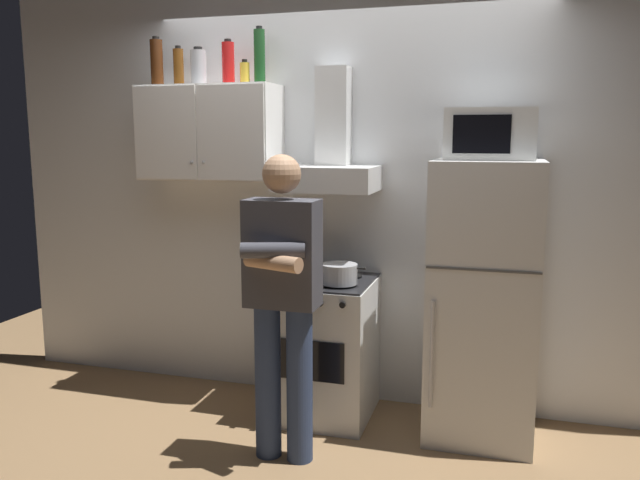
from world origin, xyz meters
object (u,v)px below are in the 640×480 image
object	(u,v)px
range_hood	(330,158)
cooking_pot	(339,274)
upper_cabinet	(210,133)
refrigerator	(483,301)
bottle_beer_brown	(179,67)
bottle_rum_dark	(157,62)
person_standing	(282,297)
bottle_soda_red	(228,63)
microwave	(490,134)
bottle_canister_steel	(199,67)
bottle_spice_jar	(245,73)
bottle_wine_green	(260,57)
stove_oven	(324,347)

from	to	relation	value
range_hood	cooking_pot	bearing A→B (deg)	-62.12
upper_cabinet	refrigerator	distance (m)	2.00
cooking_pot	refrigerator	bearing A→B (deg)	8.32
upper_cabinet	bottle_beer_brown	xyz separation A→B (m)	(-0.23, 0.04, 0.42)
cooking_pot	upper_cabinet	bearing A→B (deg)	165.27
upper_cabinet	bottle_rum_dark	size ratio (longest dim) A/B	2.93
upper_cabinet	person_standing	xyz separation A→B (m)	(0.75, -0.73, -0.85)
cooking_pot	bottle_soda_red	bearing A→B (deg)	161.05
bottle_soda_red	microwave	bearing A→B (deg)	-4.86
refrigerator	bottle_rum_dark	xyz separation A→B (m)	(-2.09, 0.09, 1.40)
person_standing	bottle_canister_steel	world-z (taller)	bottle_canister_steel
bottle_spice_jar	bottle_rum_dark	bearing A→B (deg)	-175.71
bottle_soda_red	bottle_wine_green	world-z (taller)	bottle_wine_green
range_hood	bottle_soda_red	bearing A→B (deg)	177.42
stove_oven	bottle_spice_jar	world-z (taller)	bottle_spice_jar
stove_oven	range_hood	size ratio (longest dim) A/B	1.17
bottle_rum_dark	bottle_spice_jar	size ratio (longest dim) A/B	2.02
stove_oven	bottle_beer_brown	bearing A→B (deg)	170.73
range_hood	bottle_spice_jar	size ratio (longest dim) A/B	4.94
refrigerator	bottle_canister_steel	distance (m)	2.28
refrigerator	cooking_pot	bearing A→B (deg)	-171.68
refrigerator	bottle_spice_jar	bearing A→B (deg)	174.86
stove_oven	range_hood	xyz separation A→B (m)	(0.00, 0.13, 1.16)
microwave	cooking_pot	bearing A→B (deg)	-170.43
cooking_pot	bottle_beer_brown	distance (m)	1.72
refrigerator	bottle_canister_steel	bearing A→B (deg)	175.95
cooking_pot	bottle_beer_brown	size ratio (longest dim) A/B	1.22
bottle_beer_brown	person_standing	bearing A→B (deg)	-38.28
cooking_pot	person_standing	bearing A→B (deg)	-110.30
range_hood	bottle_spice_jar	world-z (taller)	bottle_spice_jar
bottle_beer_brown	bottle_rum_dark	distance (m)	0.14
upper_cabinet	bottle_wine_green	bearing A→B (deg)	7.40
microwave	bottle_wine_green	bearing A→B (deg)	173.97
range_hood	bottle_wine_green	size ratio (longest dim) A/B	2.13
range_hood	bottle_wine_green	distance (m)	0.78
bottle_soda_red	person_standing	bearing A→B (deg)	-50.71
range_hood	person_standing	bearing A→B (deg)	-93.91
stove_oven	bottle_spice_jar	distance (m)	1.78
bottle_rum_dark	bottle_wine_green	bearing A→B (deg)	6.47
range_hood	bottle_wine_green	world-z (taller)	bottle_wine_green
upper_cabinet	bottle_rum_dark	distance (m)	0.56
bottle_beer_brown	bottle_wine_green	world-z (taller)	bottle_wine_green
microwave	bottle_canister_steel	size ratio (longest dim) A/B	2.02
person_standing	microwave	bearing A→B (deg)	32.00
upper_cabinet	bottle_wine_green	size ratio (longest dim) A/B	2.56
bottle_beer_brown	range_hood	bearing A→B (deg)	-2.31
cooking_pot	bottle_spice_jar	size ratio (longest dim) A/B	2.06
microwave	bottle_rum_dark	distance (m)	2.14
stove_oven	bottle_spice_jar	bearing A→B (deg)	166.19
stove_oven	cooking_pot	distance (m)	0.53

